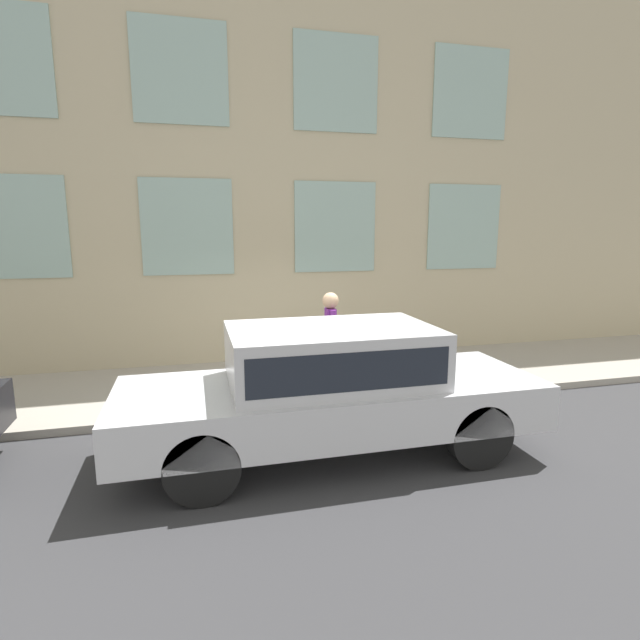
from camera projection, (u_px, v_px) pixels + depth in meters
ground_plane at (295, 415)px, 7.81m from camera, size 80.00×80.00×0.00m
sidewalk at (279, 382)px, 9.22m from camera, size 2.99×60.00×0.13m
building_facade at (262, 159)px, 10.02m from camera, size 0.33×40.00×8.46m
fire_hydrant at (310, 369)px, 8.32m from camera, size 0.29×0.41×0.85m
person at (330, 332)px, 8.38m from camera, size 0.41×0.27×1.70m
parked_car_silver_near at (332, 384)px, 6.30m from camera, size 1.82×5.29×1.67m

